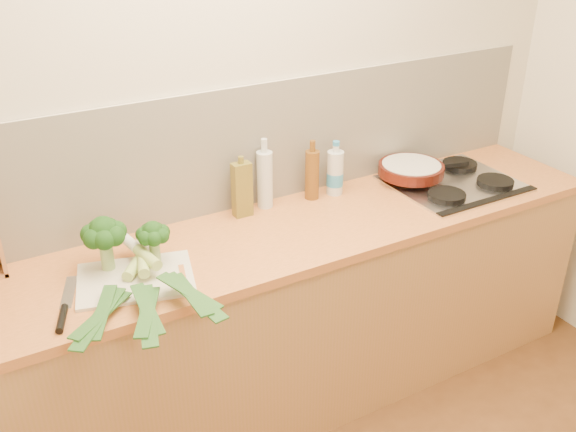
% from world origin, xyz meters
% --- Properties ---
extents(room_shell, '(3.50, 3.50, 3.50)m').
position_xyz_m(room_shell, '(0.00, 1.49, 1.17)').
color(room_shell, beige).
rests_on(room_shell, ground).
extents(counter, '(3.20, 0.62, 0.90)m').
position_xyz_m(counter, '(0.00, 1.20, 0.45)').
color(counter, '#AA7647').
rests_on(counter, ground).
extents(gas_hob, '(0.58, 0.50, 0.04)m').
position_xyz_m(gas_hob, '(1.02, 1.20, 0.91)').
color(gas_hob, silver).
rests_on(gas_hob, counter).
extents(chopping_board, '(0.47, 0.40, 0.01)m').
position_xyz_m(chopping_board, '(-0.56, 1.13, 0.91)').
color(chopping_board, beige).
rests_on(chopping_board, counter).
extents(broccoli_left, '(0.16, 0.16, 0.21)m').
position_xyz_m(broccoli_left, '(-0.62, 1.24, 1.06)').
color(broccoli_left, '#88A962').
rests_on(broccoli_left, chopping_board).
extents(broccoli_right, '(0.13, 0.13, 0.17)m').
position_xyz_m(broccoli_right, '(-0.45, 1.20, 1.03)').
color(broccoli_right, '#88A962').
rests_on(broccoli_right, chopping_board).
extents(leek_front, '(0.45, 0.56, 0.04)m').
position_xyz_m(leek_front, '(-0.59, 1.11, 0.94)').
color(leek_front, white).
rests_on(leek_front, chopping_board).
extents(leek_mid, '(0.24, 0.68, 0.04)m').
position_xyz_m(leek_mid, '(-0.53, 1.08, 0.95)').
color(leek_mid, white).
rests_on(leek_mid, chopping_board).
extents(leek_back, '(0.17, 0.68, 0.04)m').
position_xyz_m(leek_back, '(-0.49, 1.08, 0.97)').
color(leek_back, white).
rests_on(leek_back, chopping_board).
extents(chefs_knife, '(0.14, 0.33, 0.03)m').
position_xyz_m(chefs_knife, '(-0.83, 1.05, 0.91)').
color(chefs_knife, silver).
rests_on(chefs_knife, counter).
extents(skillet, '(0.45, 0.31, 0.05)m').
position_xyz_m(skillet, '(0.86, 1.32, 0.97)').
color(skillet, '#44120B').
rests_on(skillet, gas_hob).
extents(oil_tin, '(0.08, 0.05, 0.27)m').
position_xyz_m(oil_tin, '(0.01, 1.41, 1.02)').
color(oil_tin, olive).
rests_on(oil_tin, counter).
extents(glass_bottle, '(0.07, 0.07, 0.32)m').
position_xyz_m(glass_bottle, '(0.13, 1.44, 1.03)').
color(glass_bottle, silver).
rests_on(glass_bottle, counter).
extents(amber_bottle, '(0.06, 0.06, 0.28)m').
position_xyz_m(amber_bottle, '(0.36, 1.41, 1.02)').
color(amber_bottle, brown).
rests_on(amber_bottle, counter).
extents(water_bottle, '(0.08, 0.08, 0.24)m').
position_xyz_m(water_bottle, '(0.47, 1.40, 1.00)').
color(water_bottle, silver).
rests_on(water_bottle, counter).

